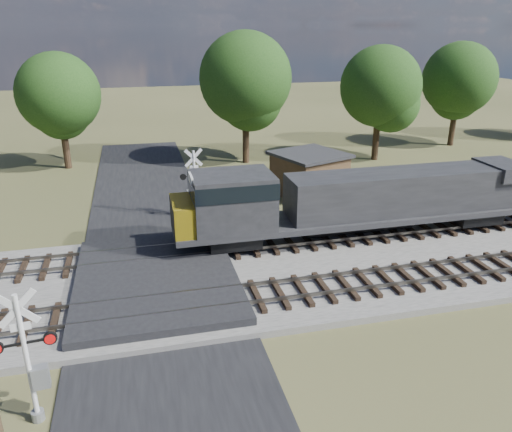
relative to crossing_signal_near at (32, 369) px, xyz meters
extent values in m
plane|color=#434625|center=(3.82, 6.84, -1.82)|extent=(160.00, 160.00, 0.00)
cube|color=gray|center=(13.82, 7.34, -1.67)|extent=(140.00, 10.00, 0.30)
cube|color=black|center=(3.82, 6.84, -1.78)|extent=(7.00, 60.00, 0.08)
cube|color=#262628|center=(3.82, 7.34, -1.51)|extent=(7.00, 9.00, 0.62)
cube|color=black|center=(5.82, 4.84, -1.43)|extent=(44.00, 2.60, 0.18)
cube|color=#59544C|center=(13.82, 4.13, -1.27)|extent=(140.00, 0.08, 0.15)
cube|color=#59544C|center=(13.82, 5.56, -1.27)|extent=(140.00, 0.08, 0.15)
cube|color=black|center=(5.82, 9.84, -1.43)|extent=(44.00, 2.60, 0.18)
cube|color=#59544C|center=(13.82, 9.13, -1.27)|extent=(140.00, 0.08, 0.15)
cube|color=#59544C|center=(13.82, 10.56, -1.27)|extent=(140.00, 0.08, 0.15)
cylinder|color=silver|center=(-0.09, -0.01, 0.30)|extent=(0.15, 0.15, 4.25)
cylinder|color=gray|center=(-0.09, -0.01, -1.66)|extent=(0.38, 0.38, 0.32)
cube|color=silver|center=(-0.09, -0.01, 2.00)|extent=(1.11, 0.16, 1.11)
cube|color=silver|center=(-0.09, -0.01, 2.00)|extent=(1.11, 0.16, 1.11)
cube|color=silver|center=(-0.09, -0.01, 1.42)|extent=(0.53, 0.09, 0.23)
cube|color=black|center=(-0.09, -0.01, 0.89)|extent=(1.70, 0.25, 0.06)
cylinder|color=red|center=(0.60, 0.07, 0.89)|extent=(0.39, 0.15, 0.38)
cube|color=gray|center=(0.17, 0.02, -0.33)|extent=(0.51, 0.37, 0.69)
cylinder|color=silver|center=(6.64, 15.53, 0.26)|extent=(0.15, 0.15, 4.17)
cylinder|color=gray|center=(6.64, 15.53, -1.66)|extent=(0.38, 0.38, 0.31)
cube|color=silver|center=(6.64, 15.53, 1.93)|extent=(1.09, 0.15, 1.09)
cube|color=silver|center=(6.64, 15.53, 1.93)|extent=(1.09, 0.15, 1.09)
cube|color=silver|center=(6.64, 15.53, 1.36)|extent=(0.52, 0.08, 0.23)
cube|color=black|center=(6.64, 15.53, 0.84)|extent=(1.67, 0.23, 0.06)
cylinder|color=red|center=(7.32, 15.60, 0.84)|extent=(0.38, 0.14, 0.38)
cylinder|color=red|center=(5.97, 15.46, 0.84)|extent=(0.38, 0.14, 0.38)
cube|color=gray|center=(6.38, 15.50, -0.36)|extent=(0.50, 0.36, 0.68)
cube|color=#4B3520|center=(14.80, 18.15, -0.45)|extent=(5.02, 5.02, 2.74)
cube|color=#2A2A2C|center=(14.80, 18.15, 1.02)|extent=(5.53, 5.53, 0.20)
cylinder|color=black|center=(-2.09, 29.37, 0.47)|extent=(0.56, 0.56, 4.59)
sphere|color=#1B3B13|center=(-2.09, 29.37, 4.15)|extent=(6.43, 6.43, 6.43)
cylinder|color=black|center=(12.50, 27.62, 0.86)|extent=(0.56, 0.56, 5.35)
sphere|color=#1B3B13|center=(12.50, 27.62, 5.14)|extent=(7.50, 7.50, 7.50)
cylinder|color=black|center=(23.63, 25.93, 0.57)|extent=(0.56, 0.56, 4.79)
sphere|color=#1B3B13|center=(23.63, 25.93, 4.41)|extent=(6.71, 6.71, 6.71)
cylinder|color=black|center=(33.38, 29.25, 0.60)|extent=(0.56, 0.56, 4.84)
sphere|color=#1B3B13|center=(33.38, 29.25, 4.48)|extent=(6.78, 6.78, 6.78)
camera|label=1|loc=(3.41, -12.91, 9.16)|focal=35.00mm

